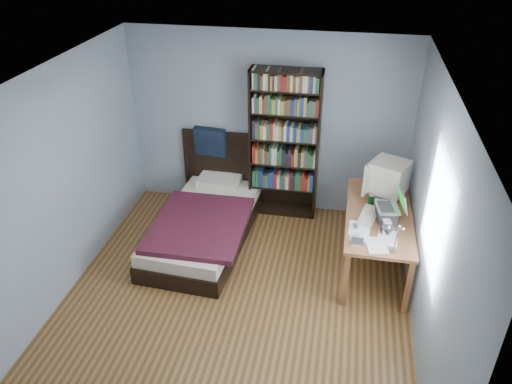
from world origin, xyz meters
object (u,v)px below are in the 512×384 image
keyboard (368,216)px  soda_can (371,200)px  bookshelf (284,145)px  crt_monitor (387,177)px  speaker (386,227)px  bed (206,220)px  laptop (389,211)px  desk (375,215)px  desk_lamp (389,233)px

keyboard → soda_can: 0.31m
bookshelf → crt_monitor: bearing=-24.2°
speaker → bed: bed is taller
keyboard → bed: (-2.03, 0.28, -0.49)m
crt_monitor → laptop: crt_monitor is taller
keyboard → soda_can: (0.03, 0.30, 0.04)m
desk → laptop: 0.70m
crt_monitor → laptop: size_ratio=1.47×
laptop → keyboard: bearing=179.0°
bed → crt_monitor: bearing=5.5°
desk_lamp → laptop: bearing=85.4°
desk → crt_monitor: bearing=-35.1°
desk → soda_can: size_ratio=14.57×
speaker → bookshelf: 1.92m
desk → soda_can: soda_can is taller
desk_lamp → soda_can: 1.34m
crt_monitor → desk: bearing=144.9°
soda_can → bookshelf: bookshelf is taller
keyboard → bed: bearing=-174.6°
laptop → keyboard: 0.23m
crt_monitor → bed: size_ratio=0.26×
crt_monitor → soda_can: crt_monitor is taller
desk_lamp → bookshelf: bearing=121.5°
desk → keyboard: (-0.13, -0.54, 0.33)m
desk_lamp → crt_monitor: bearing=87.7°
speaker → bookshelf: (-1.31, 1.39, 0.22)m
bookshelf → laptop: bearing=-39.2°
desk_lamp → keyboard: desk_lamp is taller
bookshelf → soda_can: bearing=-34.3°
laptop → soda_can: (-0.18, 0.31, -0.05)m
laptop → soda_can: 0.36m
soda_can → crt_monitor: bearing=49.7°
crt_monitor → speaker: (-0.02, -0.79, -0.19)m
laptop → bed: bed is taller
desk → bed: 2.18m
desk → speaker: bearing=-86.4°
laptop → desk_lamp: (-0.08, -0.97, 0.35)m
crt_monitor → keyboard: bearing=-111.3°
desk → crt_monitor: 0.59m
crt_monitor → laptop: (0.02, -0.50, -0.17)m
desk → crt_monitor: size_ratio=2.89×
desk_lamp → speaker: 0.78m
soda_can → keyboard: bearing=-95.5°
laptop → crt_monitor: bearing=92.2°
desk → keyboard: 0.65m
desk → bed: (-2.16, -0.26, -0.16)m
laptop → speaker: size_ratio=2.31×
keyboard → speaker: speaker is taller
desk → laptop: size_ratio=4.26×
crt_monitor → soda_can: size_ratio=5.03×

